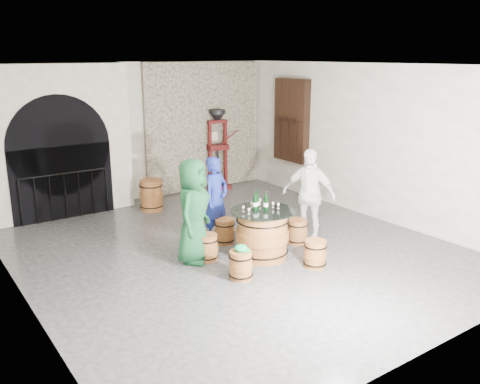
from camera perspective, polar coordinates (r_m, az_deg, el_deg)
ground at (r=9.15m, az=-0.88°, el=-6.39°), size 8.00×8.00×0.00m
wall_back at (r=12.16m, az=-11.62°, el=6.56°), size 8.00×0.00×8.00m
wall_front at (r=5.93m, az=21.35°, el=-3.28°), size 8.00×0.00×8.00m
wall_left at (r=7.38m, az=-24.06°, el=-0.03°), size 0.00×8.00×8.00m
wall_right at (r=11.00m, az=14.42°, el=5.50°), size 0.00×8.00×8.00m
ceiling at (r=8.51m, az=-0.97°, el=14.07°), size 8.00×8.00×0.00m
stone_facing_panel at (r=12.92m, az=-4.14°, el=7.33°), size 3.20×0.12×3.18m
arched_opening at (r=11.30m, az=-19.95°, el=5.22°), size 3.10×0.60×3.19m
shuttered_window at (r=12.57m, az=5.78°, el=7.99°), size 0.23×1.10×2.00m
barrel_table at (r=8.66m, az=2.52°, el=-4.74°), size 1.09×1.09×0.84m
barrel_stool_left at (r=8.61m, az=-3.71°, el=-6.23°), size 0.38×0.38×0.46m
barrel_stool_far at (r=9.36m, az=-1.72°, el=-4.42°), size 0.38×0.38×0.46m
barrel_stool_right at (r=9.40m, az=6.46°, el=-4.43°), size 0.38×0.38×0.46m
barrel_stool_near_right at (r=8.42m, az=8.44°, el=-6.88°), size 0.38×0.38×0.46m
barrel_stool_near_left at (r=7.92m, az=0.10°, el=-8.20°), size 0.38×0.38×0.46m
green_cap at (r=7.81m, az=0.13°, el=-6.35°), size 0.25×0.20×0.11m
person_green at (r=8.38m, az=-5.29°, el=-2.14°), size 1.02×0.98×1.76m
person_blue at (r=9.34m, az=-2.70°, el=-0.81°), size 0.67×0.54×1.58m
person_white at (r=9.43m, az=7.71°, el=-0.32°), size 0.84×1.10×1.73m
wine_bottle_left at (r=8.50m, az=1.71°, el=-1.19°), size 0.08×0.08×0.32m
wine_bottle_center at (r=8.49m, az=2.91°, el=-1.22°), size 0.08×0.08×0.32m
wine_bottle_right at (r=8.56m, az=1.92°, el=-1.06°), size 0.08×0.08×0.32m
tasting_glass_a at (r=8.31m, az=1.00°, el=-2.16°), size 0.05×0.05×0.10m
tasting_glass_b at (r=8.67m, az=3.73°, el=-1.44°), size 0.05×0.05×0.10m
tasting_glass_c at (r=8.64m, az=1.34°, el=-1.48°), size 0.05×0.05×0.10m
tasting_glass_d at (r=8.86m, az=2.24°, el=-1.07°), size 0.05×0.05×0.10m
tasting_glass_e at (r=8.63m, az=4.32°, el=-1.55°), size 0.05×0.05×0.10m
tasting_glass_f at (r=8.43m, az=0.37°, el=-1.90°), size 0.05×0.05×0.10m
side_barrel at (r=11.43m, az=-9.95°, el=-0.34°), size 0.53×0.53×0.70m
corking_press at (r=12.92m, az=-2.51°, el=5.47°), size 0.85×0.53×2.03m
control_box at (r=13.02m, az=-2.99°, el=6.30°), size 0.18×0.10×0.22m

